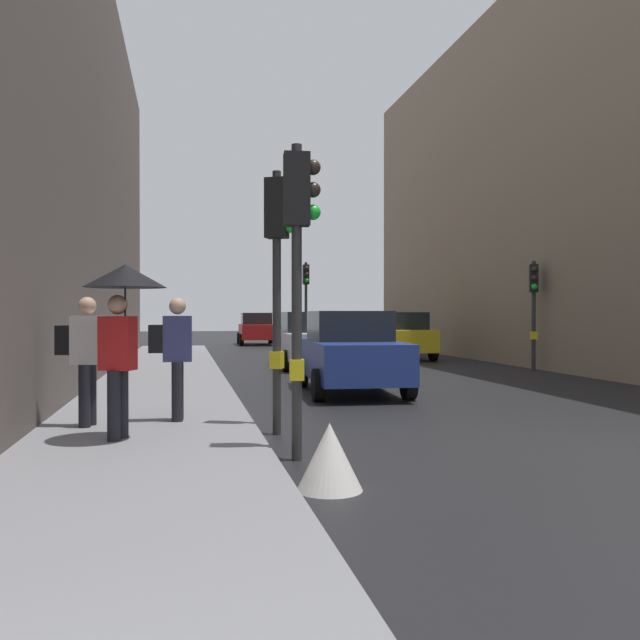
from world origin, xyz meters
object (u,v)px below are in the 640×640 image
object	(u,v)px
traffic_light_near_right	(278,253)
traffic_light_far_median	(306,291)
car_silver_hatchback	(350,330)
pedestrian_with_grey_backpack	(174,351)
traffic_light_mid_street	(534,295)
warning_sign_triangle	(330,457)
car_red_sedan	(256,329)
car_yellow_taxi	(400,336)
pedestrian_with_black_backpack	(84,353)
car_blue_van	(350,352)
traffic_light_near_left	(299,243)
pedestrian_with_umbrella	(123,302)
car_white_compact	(310,340)

from	to	relation	value
traffic_light_near_right	traffic_light_far_median	xyz separation A→B (m)	(3.80, 18.78, 0.13)
car_silver_hatchback	pedestrian_with_grey_backpack	size ratio (longest dim) A/B	2.43
traffic_light_mid_street	pedestrian_with_grey_backpack	distance (m)	13.50
pedestrian_with_grey_backpack	warning_sign_triangle	bearing A→B (deg)	-67.33
traffic_light_far_median	pedestrian_with_grey_backpack	xyz separation A→B (m)	(-5.24, -18.24, -1.52)
car_silver_hatchback	warning_sign_triangle	world-z (taller)	car_silver_hatchback
car_red_sedan	pedestrian_with_grey_backpack	world-z (taller)	pedestrian_with_grey_backpack
car_yellow_taxi	pedestrian_with_black_backpack	world-z (taller)	pedestrian_with_black_backpack
traffic_light_near_right	warning_sign_triangle	distance (m)	3.79
car_silver_hatchback	pedestrian_with_grey_backpack	distance (m)	23.88
traffic_light_far_median	pedestrian_with_black_backpack	distance (m)	19.65
car_blue_van	pedestrian_with_grey_backpack	size ratio (longest dim) A/B	2.43
pedestrian_with_grey_backpack	warning_sign_triangle	xyz separation A→B (m)	(1.51, -3.61, -0.84)
car_red_sedan	pedestrian_with_black_backpack	distance (m)	28.08
traffic_light_near_left	traffic_light_far_median	size ratio (longest dim) A/B	0.94
traffic_light_mid_street	car_red_sedan	distance (m)	19.87
pedestrian_with_grey_backpack	warning_sign_triangle	distance (m)	4.00
car_red_sedan	car_silver_hatchback	bearing A→B (deg)	-49.87
pedestrian_with_black_backpack	car_silver_hatchback	bearing A→B (deg)	67.45
pedestrian_with_umbrella	traffic_light_near_left	bearing A→B (deg)	-22.47
car_silver_hatchback	pedestrian_with_umbrella	world-z (taller)	pedestrian_with_umbrella
car_white_compact	pedestrian_with_umbrella	size ratio (longest dim) A/B	1.99
traffic_light_near_right	pedestrian_with_black_backpack	bearing A→B (deg)	173.82
traffic_light_near_right	car_silver_hatchback	xyz separation A→B (m)	(6.78, 22.96, -1.68)
car_white_compact	car_blue_van	size ratio (longest dim) A/B	0.99
traffic_light_near_left	warning_sign_triangle	distance (m)	2.59
car_silver_hatchback	traffic_light_near_left	bearing A→B (deg)	-105.37
car_yellow_taxi	pedestrian_with_umbrella	bearing A→B (deg)	-118.91
traffic_light_far_median	pedestrian_with_umbrella	distance (m)	20.50
car_white_compact	car_silver_hatchback	size ratio (longest dim) A/B	0.99
car_yellow_taxi	warning_sign_triangle	world-z (taller)	car_yellow_taxi
traffic_light_far_median	warning_sign_triangle	distance (m)	22.29
pedestrian_with_grey_backpack	car_silver_hatchback	bearing A→B (deg)	69.87
traffic_light_far_median	traffic_light_near_right	bearing A→B (deg)	-101.43
traffic_light_mid_street	car_blue_van	world-z (taller)	traffic_light_mid_street
pedestrian_with_grey_backpack	traffic_light_far_median	bearing A→B (deg)	73.98
traffic_light_near_left	car_red_sedan	xyz separation A→B (m)	(2.65, 29.56, -1.64)
traffic_light_near_left	warning_sign_triangle	world-z (taller)	traffic_light_near_left
traffic_light_near_left	pedestrian_with_black_backpack	distance (m)	3.57
car_silver_hatchback	pedestrian_with_black_backpack	world-z (taller)	pedestrian_with_black_backpack
traffic_light_near_left	car_blue_van	world-z (taller)	traffic_light_near_left
pedestrian_with_black_backpack	traffic_light_near_left	bearing A→B (deg)	-36.81
traffic_light_mid_street	traffic_light_near_right	bearing A→B (deg)	-134.64
pedestrian_with_umbrella	pedestrian_with_black_backpack	bearing A→B (deg)	118.18
car_blue_van	pedestrian_with_black_backpack	distance (m)	6.62
car_silver_hatchback	pedestrian_with_black_backpack	bearing A→B (deg)	-112.55
traffic_light_mid_street	pedestrian_with_black_backpack	bearing A→B (deg)	-142.85
pedestrian_with_black_backpack	car_yellow_taxi	bearing A→B (deg)	57.53
car_silver_hatchback	pedestrian_with_umbrella	xyz separation A→B (m)	(-8.81, -23.81, 0.96)
car_red_sedan	car_yellow_taxi	bearing A→B (deg)	-72.46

